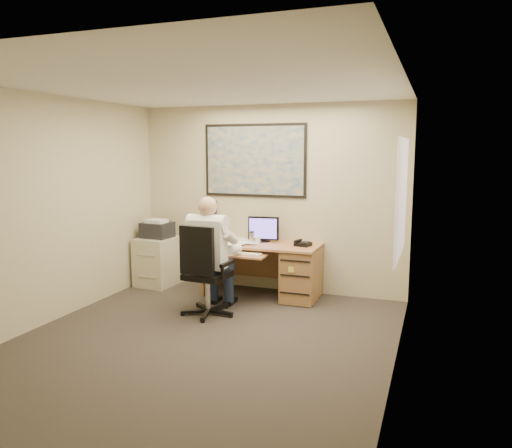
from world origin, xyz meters
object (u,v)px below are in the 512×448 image
(desk, at_px, (285,267))
(person, at_px, (208,256))
(filing_cabinet, at_px, (158,257))
(office_chair, at_px, (206,289))

(desk, height_order, person, person)
(desk, xyz_separation_m, person, (-0.70, -1.00, 0.30))
(desk, relative_size, person, 1.08)
(person, bearing_deg, filing_cabinet, 141.41)
(office_chair, xyz_separation_m, person, (-0.00, 0.08, 0.41))
(desk, bearing_deg, filing_cabinet, -179.42)
(filing_cabinet, bearing_deg, desk, 4.71)
(person, bearing_deg, desk, 53.01)
(filing_cabinet, distance_m, person, 1.68)
(filing_cabinet, xyz_separation_m, office_chair, (1.33, -1.07, -0.10))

